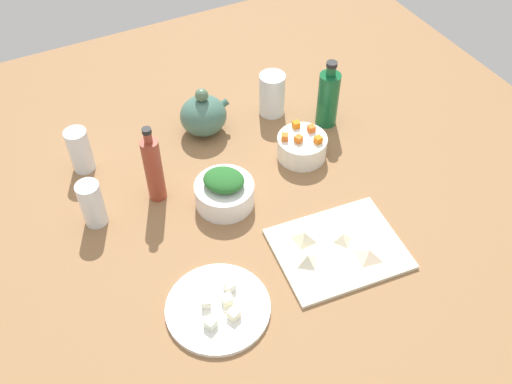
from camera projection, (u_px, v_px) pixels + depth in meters
The scene contains 26 objects.
tabletop at pixel (256, 209), 146.49cm from camera, with size 190.00×190.00×3.00cm, color olive.
cutting_board at pixel (339, 249), 135.28cm from camera, with size 29.50×23.36×1.00cm, color silver.
plate_tofu at pixel (218, 308), 124.05cm from camera, with size 22.93×22.93×1.20cm, color white.
bowl_greens at pixel (225, 194), 143.77cm from camera, with size 15.00×15.00×6.43cm, color white.
bowl_carrots at pixel (302, 147), 155.82cm from camera, with size 13.53×13.53×6.40cm, color white.
teapot at pixel (202, 115), 161.00cm from camera, with size 14.97×12.80×14.61cm.
bottle_0 at pixel (328, 98), 161.57cm from camera, with size 6.07×6.07×20.65cm.
bottle_1 at pixel (153, 169), 140.54cm from camera, with size 4.49×4.49×22.63cm.
drinking_glass_0 at pixel (92, 204), 137.36cm from camera, with size 5.75×5.75×12.53cm, color white.
drinking_glass_1 at pixel (80, 150), 150.28cm from camera, with size 5.94×5.94×12.64cm, color white.
drinking_glass_2 at pixel (272, 94), 166.51cm from camera, with size 7.58×7.58×13.02cm, color white.
carrot_cube_0 at pixel (298, 139), 151.88cm from camera, with size 1.80×1.80×1.80cm, color orange.
carrot_cube_1 at pixel (318, 140), 151.65cm from camera, with size 1.80×1.80×1.80cm, color orange.
carrot_cube_2 at pixel (311, 128), 154.82cm from camera, with size 1.80×1.80×1.80cm, color orange.
carrot_cube_3 at pixel (285, 137), 152.42cm from camera, with size 1.80×1.80×1.80cm, color orange.
carrot_cube_4 at pixel (296, 125), 155.95cm from camera, with size 1.80×1.80×1.80cm, color orange.
chopped_greens_mound at pixel (224, 180), 140.14cm from camera, with size 10.35×8.90×3.55cm, color #246226.
tofu_cube_0 at pixel (210, 323), 119.60cm from camera, with size 2.20×2.20×2.20cm, color white.
tofu_cube_1 at pixel (230, 286), 125.92cm from camera, with size 2.20×2.20×2.20cm, color white.
tofu_cube_2 at pixel (227, 300), 123.49cm from camera, with size 2.20×2.20×2.20cm, color #F0F0CA.
tofu_cube_3 at pixel (206, 302), 123.13cm from camera, with size 2.20×2.20×2.20cm, color white.
tofu_cube_4 at pixel (234, 314), 121.09cm from camera, with size 2.20×2.20×2.20cm, color #FBF5CC.
dumpling_0 at pixel (304, 236), 135.49cm from camera, with size 4.68×4.51×2.69cm, color beige.
dumpling_1 at pixel (343, 237), 135.76cm from camera, with size 4.09×3.64×2.01cm, color beige.
dumpling_2 at pixel (307, 259), 131.02cm from camera, with size 4.29×4.24×2.57cm, color beige.
dumpling_3 at pixel (369, 253), 132.31cm from camera, with size 5.43×5.35×2.26cm, color beige.
Camera 1 is at (-44.25, -86.52, 111.22)cm, focal length 40.14 mm.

